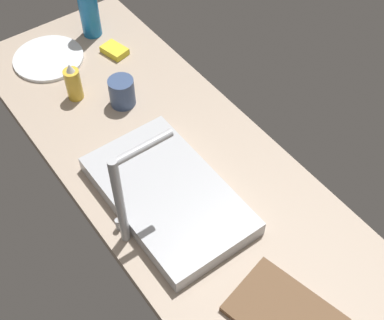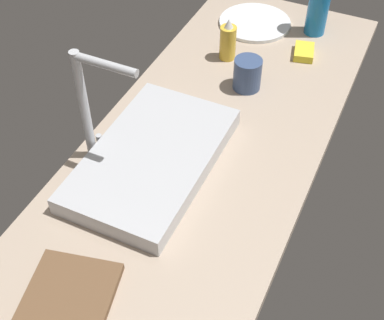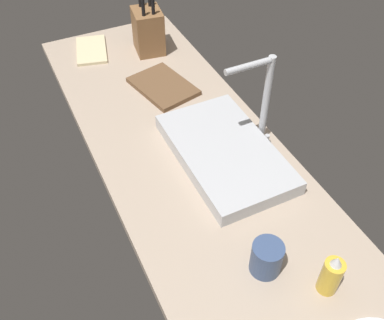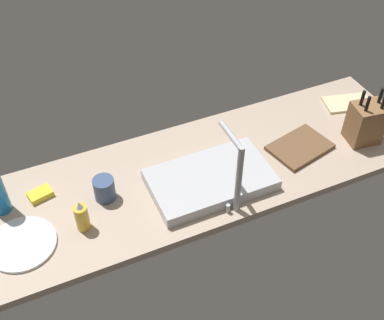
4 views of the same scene
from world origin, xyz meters
TOP-DOWN VIEW (x-y plane):
  - countertop_slab at (0.00, 0.00)cm, footprint 191.02×59.39cm
  - sink_basin at (2.07, 8.87)cm, footprint 48.14×28.55cm
  - faucet at (-1.06, 22.78)cm, footprint 5.50×16.87cm
  - knife_block at (-69.88, 11.37)cm, footprint 14.84×13.12cm
  - cutting_board at (-41.95, 5.84)cm, footprint 28.69×23.05cm
  - soap_bottle at (53.80, 9.64)cm, footprint 5.12×5.12cm
  - dish_towel at (-80.03, -11.50)cm, footprint 24.35×17.39cm
  - coffee_mug at (42.28, -1.29)cm, footprint 8.22×8.22cm

SIDE VIEW (x-z plane):
  - countertop_slab at x=0.00cm, z-range 0.00..3.50cm
  - dish_towel at x=-80.03cm, z-range 3.50..4.70cm
  - cutting_board at x=-41.95cm, z-range 3.50..5.30cm
  - sink_basin at x=2.07cm, z-range 3.50..8.43cm
  - coffee_mug at x=42.28cm, z-range 3.50..13.04cm
  - soap_bottle at x=53.80cm, z-range 2.59..16.33cm
  - knife_block at x=-69.88cm, z-range 0.25..25.34cm
  - faucet at x=-1.06cm, z-range 6.60..38.57cm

